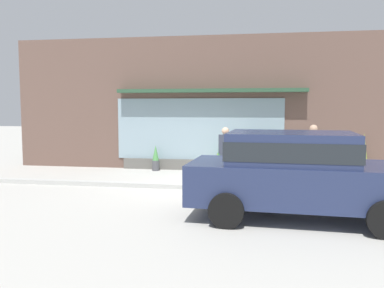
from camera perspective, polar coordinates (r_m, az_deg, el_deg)
name	(u,v)px	position (r m, az deg, el deg)	size (l,w,h in m)	color
ground_plane	(197,188)	(10.94, 0.73, -6.15)	(60.00, 60.00, 0.00)	#B2AFA8
curb_strip	(196,187)	(10.74, 0.57, -6.05)	(14.00, 0.24, 0.12)	#B2B2AD
storefront	(211,105)	(13.88, 2.72, 5.53)	(14.00, 0.81, 4.54)	brown
fire_hydrant	(247,170)	(11.32, 7.75, -3.59)	(0.38, 0.34, 0.85)	gold
pedestrian_with_handbag	(226,151)	(11.68, 4.80, -0.96)	(0.57, 0.41, 1.58)	#232328
pedestrian_passerby	(313,149)	(11.85, 16.68, -0.74)	(0.45, 0.27, 1.67)	#475675
parked_car_navy	(297,170)	(8.07, 14.62, -3.61)	(4.39, 2.21, 1.69)	navy
potted_plant_corner_tall	(224,160)	(13.61, 4.55, -2.28)	(0.52, 0.52, 0.74)	#9E6042
potted_plant_low_front	(261,153)	(13.18, 9.69, -1.31)	(0.50, 0.50, 1.40)	#33473D
potted_plant_doorstep	(364,155)	(13.91, 23.02, -1.45)	(0.28, 0.28, 1.34)	#33473D
potted_plant_near_hydrant	(156,159)	(13.79, -5.14, -2.06)	(0.25, 0.25, 0.87)	#4C4C51
potted_plant_by_entrance	(328,163)	(13.80, 18.59, -2.60)	(0.40, 0.40, 0.72)	#B7B2A3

